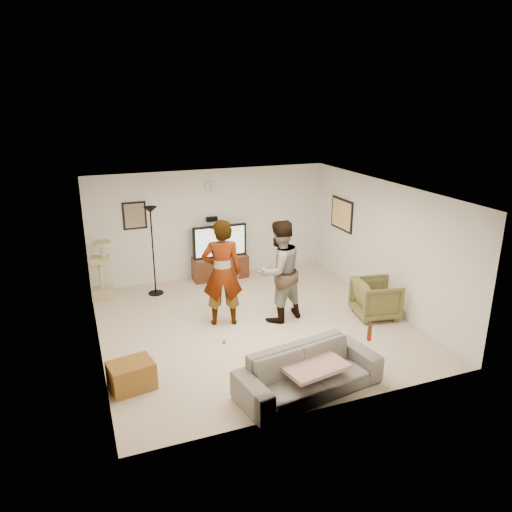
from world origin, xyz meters
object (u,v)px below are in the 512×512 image
object	(u,v)px
floor_lamp	(153,252)
side_table	(132,375)
tv	(220,241)
person_left	(222,273)
person_right	(279,271)
sofa	(309,372)
cat_tree	(100,270)
tv_stand	(220,267)
armchair	(376,299)
beer_bottle	(369,333)

from	to	relation	value
floor_lamp	side_table	xyz separation A→B (m)	(-0.95, -3.43, -0.74)
tv	person_left	world-z (taller)	person_left
tv	person_right	world-z (taller)	person_right
sofa	side_table	world-z (taller)	sofa
person_right	cat_tree	bearing A→B (deg)	-52.49
floor_lamp	cat_tree	xyz separation A→B (m)	(-1.08, 0.16, -0.32)
tv_stand	floor_lamp	world-z (taller)	floor_lamp
tv_stand	sofa	xyz separation A→B (m)	(-0.15, -4.80, 0.05)
sofa	armchair	world-z (taller)	armchair
tv_stand	floor_lamp	bearing A→B (deg)	-165.92
sofa	beer_bottle	xyz separation A→B (m)	(0.98, 0.00, 0.44)
tv	floor_lamp	size ratio (longest dim) A/B	0.66
person_right	sofa	size ratio (longest dim) A/B	0.91
person_right	sofa	bearing A→B (deg)	60.81
tv	sofa	bearing A→B (deg)	-91.83
tv_stand	cat_tree	distance (m)	2.69
tv_stand	side_table	xyz separation A→B (m)	(-2.52, -3.83, -0.06)
armchair	beer_bottle	bearing A→B (deg)	152.89
floor_lamp	person_right	xyz separation A→B (m)	(1.96, -2.08, 0.02)
tv	sofa	size ratio (longest dim) A/B	0.59
sofa	beer_bottle	distance (m)	1.07
tv_stand	armchair	world-z (taller)	armchair
tv_stand	beer_bottle	distance (m)	4.90
beer_bottle	side_table	bearing A→B (deg)	163.74
tv_stand	sofa	bearing A→B (deg)	-91.83
floor_lamp	side_table	bearing A→B (deg)	-105.40
person_right	side_table	bearing A→B (deg)	8.84
floor_lamp	side_table	world-z (taller)	floor_lamp
cat_tree	side_table	world-z (taller)	cat_tree
tv_stand	person_right	world-z (taller)	person_right
tv_stand	cat_tree	size ratio (longest dim) A/B	1.01
side_table	person_right	bearing A→B (deg)	24.92
cat_tree	sofa	distance (m)	5.22
floor_lamp	person_left	xyz separation A→B (m)	(0.93, -1.87, 0.05)
floor_lamp	sofa	distance (m)	4.68
cat_tree	tv_stand	bearing A→B (deg)	5.12
tv_stand	tv	xyz separation A→B (m)	(0.00, 0.00, 0.63)
sofa	person_left	bearing A→B (deg)	91.58
person_right	floor_lamp	bearing A→B (deg)	-62.79
tv	armchair	world-z (taller)	tv
person_right	sofa	distance (m)	2.48
person_left	beer_bottle	size ratio (longest dim) A/B	7.99
cat_tree	beer_bottle	size ratio (longest dim) A/B	5.00
tv	side_table	size ratio (longest dim) A/B	2.01
tv	side_table	world-z (taller)	tv
tv_stand	sofa	distance (m)	4.81
person_left	armchair	xyz separation A→B (m)	(2.82, -0.77, -0.63)
cat_tree	armchair	world-z (taller)	cat_tree
floor_lamp	beer_bottle	distance (m)	5.02
person_left	side_table	xyz separation A→B (m)	(-1.87, -1.56, -0.79)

